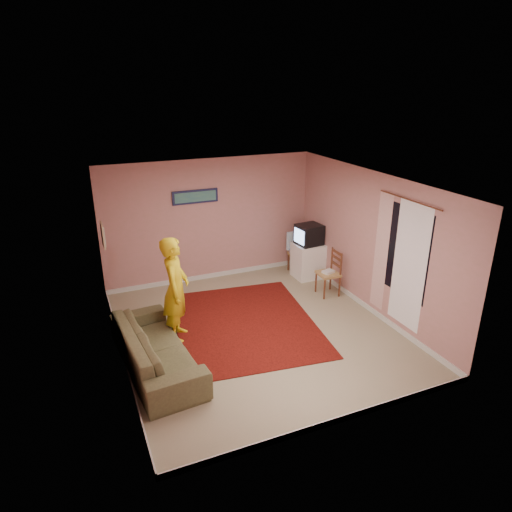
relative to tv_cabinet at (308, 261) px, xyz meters
name	(u,v)px	position (x,y,z in m)	size (l,w,h in m)	color
ground	(257,331)	(-1.95, -1.71, -0.38)	(5.00, 5.00, 0.00)	gray
wall_back	(210,221)	(-1.95, 0.79, 0.92)	(4.50, 0.02, 2.60)	#B57779
wall_front	(341,335)	(-1.95, -4.21, 0.92)	(4.50, 0.02, 2.60)	#B57779
wall_left	(114,284)	(-4.20, -1.71, 0.92)	(0.02, 5.00, 2.60)	#B57779
wall_right	(371,243)	(0.30, -1.71, 0.92)	(0.02, 5.00, 2.60)	#B57779
ceiling	(257,182)	(-1.95, -1.71, 2.22)	(4.50, 5.00, 0.02)	white
baseboard_back	(212,275)	(-1.95, 0.78, -0.33)	(4.50, 0.02, 0.10)	silver
baseboard_front	(334,421)	(-1.95, -4.20, -0.33)	(4.50, 0.02, 0.10)	silver
baseboard_left	(124,357)	(-4.19, -1.71, -0.33)	(0.02, 5.00, 0.10)	silver
baseboard_right	(364,305)	(0.29, -1.71, -0.33)	(0.02, 5.00, 0.10)	silver
window	(405,252)	(0.29, -2.61, 1.07)	(0.01, 1.10, 1.50)	black
curtain_sheer	(409,266)	(0.28, -2.76, 0.87)	(0.01, 0.75, 2.10)	white
curtain_floral	(381,252)	(0.27, -2.06, 0.87)	(0.01, 0.35, 2.10)	beige
curtain_rod	(409,200)	(0.25, -2.61, 1.94)	(0.02, 0.02, 1.40)	#5D2E1C
picture_back	(195,197)	(-2.25, 0.75, 1.47)	(0.95, 0.04, 0.28)	#15183B
picture_left	(103,235)	(-4.17, -0.11, 1.17)	(0.04, 0.38, 0.42)	tan
area_rug	(245,323)	(-2.05, -1.39, -0.37)	(2.40, 3.00, 0.02)	black
tv_cabinet	(308,261)	(0.00, 0.00, 0.00)	(0.60, 0.54, 0.76)	white
crt_tv	(309,235)	(-0.01, 0.00, 0.60)	(0.55, 0.50, 0.43)	black
chair_a	(298,250)	(-0.08, 0.31, 0.15)	(0.44, 0.43, 0.47)	tan
dvd_player	(298,252)	(-0.08, 0.31, 0.10)	(0.39, 0.28, 0.07)	#BABABF
blue_throw	(295,240)	(-0.08, 0.49, 0.32)	(0.40, 0.05, 0.42)	#94C8F2
chair_b	(329,268)	(-0.06, -0.93, 0.18)	(0.41, 0.43, 0.50)	tan
game_console	(328,272)	(-0.06, -0.93, 0.11)	(0.23, 0.16, 0.05)	silver
sofa	(156,348)	(-3.75, -2.10, -0.05)	(2.26, 0.89, 0.66)	brown
person	(176,289)	(-3.24, -1.37, 0.51)	(0.65, 0.43, 1.78)	gold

